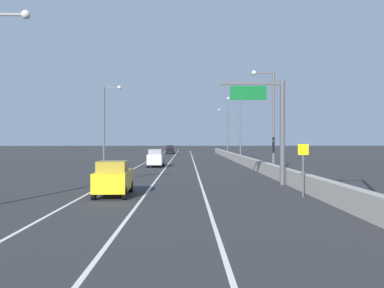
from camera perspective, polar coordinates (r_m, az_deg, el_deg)
name	(u,v)px	position (r m, az deg, el deg)	size (l,w,h in m)	color
ground_plane	(184,160)	(68.26, -1.13, -2.15)	(320.00, 320.00, 0.00)	#2D2D30
lane_stripe_left	(145,163)	(59.57, -6.49, -2.55)	(0.16, 130.00, 0.00)	silver
lane_stripe_center	(169,162)	(59.32, -3.12, -2.56)	(0.16, 130.00, 0.00)	silver
lane_stripe_right	(194,162)	(59.28, 0.26, -2.56)	(0.16, 130.00, 0.00)	silver
jersey_barrier_right	(256,165)	(44.89, 8.86, -2.88)	(0.60, 120.00, 1.10)	#9E998E
overhead_sign_gantry	(272,119)	(30.25, 10.98, 3.37)	(4.68, 0.36, 7.50)	#47474C
speed_advisory_sign	(303,166)	(24.19, 15.06, -2.96)	(0.60, 0.11, 3.00)	#4C4C51
lamp_post_right_second	(271,115)	(38.42, 10.78, 3.97)	(2.14, 0.44, 9.58)	#4C4C51
lamp_post_right_third	(239,124)	(61.40, 6.45, 2.70)	(2.14, 0.44, 9.58)	#4C4C51
lamp_post_right_fourth	(226,129)	(84.60, 4.77, 2.12)	(2.14, 0.44, 9.58)	#4C4C51
lamp_post_left_mid	(106,120)	(49.19, -11.75, 3.22)	(2.14, 0.44, 9.58)	#4C4C51
car_silver_0	(156,158)	(49.70, -5.02, -1.95)	(1.86, 4.43, 2.13)	#B7B7BC
car_yellow_1	(113,178)	(24.43, -10.79, -4.68)	(2.00, 4.29, 2.04)	gold
car_black_2	(170,150)	(96.82, -3.04, -0.76)	(1.81, 4.73, 1.99)	black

